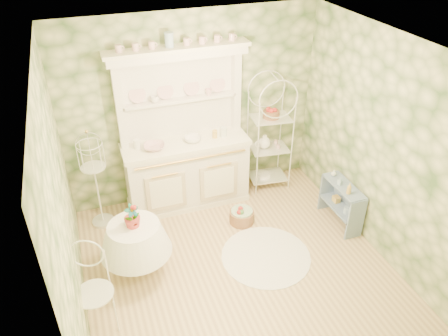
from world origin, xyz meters
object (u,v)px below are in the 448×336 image
object	(u,v)px
bakers_rack	(270,136)
side_shelf	(341,203)
round_table	(137,249)
birdcage_stand	(96,183)
cafe_chair	(94,294)
floor_basket	(242,216)
kitchen_dresser	(185,133)

from	to	relation	value
bakers_rack	side_shelf	size ratio (longest dim) A/B	2.27
round_table	birdcage_stand	world-z (taller)	birdcage_stand
cafe_chair	side_shelf	bearing A→B (deg)	26.89
side_shelf	floor_basket	size ratio (longest dim) A/B	2.54
bakers_rack	round_table	xyz separation A→B (m)	(-2.24, -1.20, -0.50)
side_shelf	floor_basket	distance (m)	1.37
bakers_rack	cafe_chair	bearing A→B (deg)	-140.23
kitchen_dresser	side_shelf	size ratio (longest dim) A/B	3.05
bakers_rack	round_table	distance (m)	2.59
side_shelf	round_table	bearing A→B (deg)	-172.16
bakers_rack	floor_basket	distance (m)	1.28
bakers_rack	floor_basket	xyz separation A→B (m)	(-0.72, -0.74, -0.76)
side_shelf	round_table	world-z (taller)	round_table
round_table	floor_basket	xyz separation A→B (m)	(1.52, 0.46, -0.26)
birdcage_stand	bakers_rack	bearing A→B (deg)	2.18
floor_basket	side_shelf	bearing A→B (deg)	-19.41
kitchen_dresser	side_shelf	distance (m)	2.34
round_table	birdcage_stand	distance (m)	1.18
floor_basket	birdcage_stand	bearing A→B (deg)	160.57
birdcage_stand	floor_basket	size ratio (longest dim) A/B	4.48
bakers_rack	side_shelf	distance (m)	1.42
kitchen_dresser	floor_basket	size ratio (longest dim) A/B	7.74
kitchen_dresser	round_table	distance (m)	1.71
round_table	bakers_rack	bearing A→B (deg)	28.17
cafe_chair	floor_basket	size ratio (longest dim) A/B	2.98
round_table	floor_basket	bearing A→B (deg)	16.83
bakers_rack	floor_basket	size ratio (longest dim) A/B	5.77
side_shelf	round_table	distance (m)	2.80
birdcage_stand	round_table	bearing A→B (deg)	-74.44
round_table	floor_basket	size ratio (longest dim) A/B	2.39
cafe_chair	floor_basket	world-z (taller)	cafe_chair
bakers_rack	birdcage_stand	size ratio (longest dim) A/B	1.29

